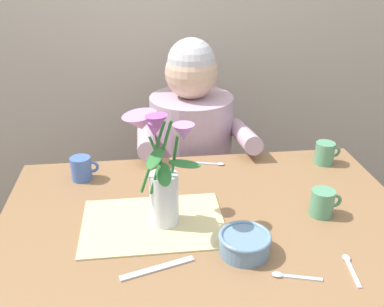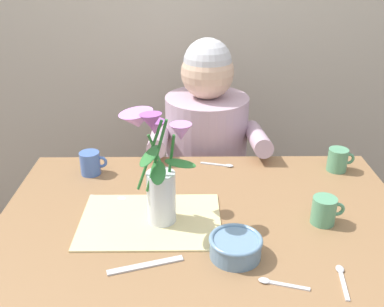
% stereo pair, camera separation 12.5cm
% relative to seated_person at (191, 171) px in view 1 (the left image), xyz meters
% --- Properties ---
extents(dining_table, '(1.20, 0.80, 0.74)m').
position_rel_seated_person_xyz_m(dining_table, '(-0.03, -0.62, 0.08)').
color(dining_table, olive).
rests_on(dining_table, ground_plane).
extents(seated_person, '(0.45, 0.47, 1.14)m').
position_rel_seated_person_xyz_m(seated_person, '(0.00, 0.00, 0.00)').
color(seated_person, '#4C4C56').
rests_on(seated_person, ground_plane).
extents(striped_placemat, '(0.40, 0.28, 0.00)m').
position_rel_seated_person_xyz_m(striped_placemat, '(-0.19, -0.64, 0.18)').
color(striped_placemat, beige).
rests_on(striped_placemat, dining_table).
extents(flower_vase, '(0.21, 0.22, 0.35)m').
position_rel_seated_person_xyz_m(flower_vase, '(-0.16, -0.64, 0.35)').
color(flower_vase, silver).
rests_on(flower_vase, dining_table).
extents(ceramic_bowl, '(0.14, 0.14, 0.06)m').
position_rel_seated_person_xyz_m(ceramic_bowl, '(0.04, -0.79, 0.21)').
color(ceramic_bowl, '#6689A8').
rests_on(ceramic_bowl, dining_table).
extents(dinner_knife, '(0.19, 0.07, 0.00)m').
position_rel_seated_person_xyz_m(dinner_knife, '(-0.18, -0.83, 0.18)').
color(dinner_knife, silver).
rests_on(dinner_knife, dining_table).
extents(tea_cup, '(0.09, 0.07, 0.08)m').
position_rel_seated_person_xyz_m(tea_cup, '(0.44, -0.33, 0.22)').
color(tea_cup, '#569970').
rests_on(tea_cup, dining_table).
extents(ceramic_mug, '(0.09, 0.07, 0.08)m').
position_rel_seated_person_xyz_m(ceramic_mug, '(0.30, -0.65, 0.22)').
color(ceramic_mug, '#569970').
rests_on(ceramic_mug, dining_table).
extents(coffee_cup, '(0.09, 0.07, 0.08)m').
position_rel_seated_person_xyz_m(coffee_cup, '(-0.41, -0.35, 0.22)').
color(coffee_cup, '#476BB7').
rests_on(coffee_cup, dining_table).
extents(spoon_0, '(0.12, 0.04, 0.01)m').
position_rel_seated_person_xyz_m(spoon_0, '(-0.31, -0.51, 0.18)').
color(spoon_0, silver).
rests_on(spoon_0, dining_table).
extents(spoon_1, '(0.12, 0.05, 0.01)m').
position_rel_seated_person_xyz_m(spoon_1, '(0.04, -0.29, 0.18)').
color(spoon_1, silver).
rests_on(spoon_1, dining_table).
extents(spoon_2, '(0.12, 0.05, 0.01)m').
position_rel_seated_person_xyz_m(spoon_2, '(0.12, -0.90, 0.18)').
color(spoon_2, silver).
rests_on(spoon_2, dining_table).
extents(spoon_3, '(0.03, 0.12, 0.01)m').
position_rel_seated_person_xyz_m(spoon_3, '(0.29, -0.88, 0.18)').
color(spoon_3, silver).
rests_on(spoon_3, dining_table).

